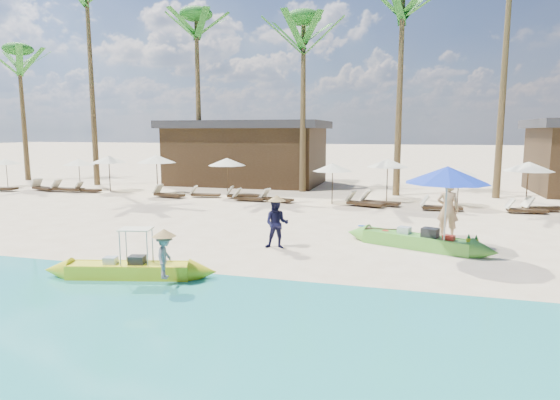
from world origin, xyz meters
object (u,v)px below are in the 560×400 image
(green_canoe, at_px, (416,241))
(yellow_canoe, at_px, (130,270))
(tourist, at_px, (448,209))
(blue_umbrella, at_px, (447,175))

(green_canoe, distance_m, yellow_canoe, 8.53)
(yellow_canoe, distance_m, tourist, 10.41)
(green_canoe, relative_size, blue_umbrella, 1.96)
(tourist, bearing_deg, yellow_canoe, 53.75)
(blue_umbrella, bearing_deg, tourist, 83.59)
(green_canoe, bearing_deg, blue_umbrella, -14.16)
(green_canoe, height_order, tourist, tourist)
(yellow_canoe, height_order, tourist, tourist)
(green_canoe, xyz_separation_m, tourist, (1.02, 1.69, 0.76))
(green_canoe, distance_m, blue_umbrella, 2.33)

